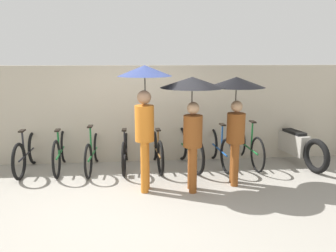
{
  "coord_description": "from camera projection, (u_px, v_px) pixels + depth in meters",
  "views": [
    {
      "loc": [
        -0.02,
        -4.89,
        2.28
      ],
      "look_at": [
        0.51,
        1.09,
        1.0
      ],
      "focal_mm": 35.0,
      "sensor_mm": 36.0,
      "label": 1
    }
  ],
  "objects": [
    {
      "name": "parked_bicycle_1",
      "position": [
        61.0,
        151.0,
        6.67
      ],
      "size": [
        0.44,
        1.73,
        1.04
      ],
      "rotation": [
        0.0,
        0.0,
        1.64
      ],
      "color": "black",
      "rests_on": "ground"
    },
    {
      "name": "parked_bicycle_0",
      "position": [
        27.0,
        153.0,
        6.59
      ],
      "size": [
        0.44,
        1.67,
        0.97
      ],
      "rotation": [
        0.0,
        0.0,
        1.59
      ],
      "color": "black",
      "rests_on": "ground"
    },
    {
      "name": "parked_bicycle_3",
      "position": [
        125.0,
        151.0,
        6.8
      ],
      "size": [
        0.44,
        1.7,
        0.98
      ],
      "rotation": [
        0.0,
        0.0,
        1.55
      ],
      "color": "black",
      "rests_on": "ground"
    },
    {
      "name": "parked_bicycle_6",
      "position": [
        219.0,
        148.0,
        6.93
      ],
      "size": [
        0.44,
        1.7,
        0.98
      ],
      "rotation": [
        0.0,
        0.0,
        1.64
      ],
      "color": "black",
      "rests_on": "ground"
    },
    {
      "name": "pedestrian_trailing",
      "position": [
        236.0,
        100.0,
        5.75
      ],
      "size": [
        1.0,
        1.0,
        1.93
      ],
      "rotation": [
        0.0,
        0.0,
        -0.13
      ],
      "color": "brown",
      "rests_on": "ground"
    },
    {
      "name": "pedestrian_center",
      "position": [
        192.0,
        100.0,
        5.45
      ],
      "size": [
        1.08,
        1.08,
        1.95
      ],
      "rotation": [
        0.0,
        0.0,
        0.0
      ],
      "color": "brown",
      "rests_on": "ground"
    },
    {
      "name": "ground_plane",
      "position": [
        143.0,
        202.0,
        5.24
      ],
      "size": [
        30.0,
        30.0,
        0.0
      ],
      "primitive_type": "plane",
      "color": "gray"
    },
    {
      "name": "pedestrian_leading",
      "position": [
        145.0,
        96.0,
        5.44
      ],
      "size": [
        0.91,
        0.91,
        2.14
      ],
      "rotation": [
        0.0,
        0.0,
        -0.14
      ],
      "color": "#C66B1E",
      "rests_on": "ground"
    },
    {
      "name": "parked_bicycle_7",
      "position": [
        248.0,
        146.0,
        7.06
      ],
      "size": [
        0.44,
        1.81,
        1.05
      ],
      "rotation": [
        0.0,
        0.0,
        1.6
      ],
      "color": "black",
      "rests_on": "ground"
    },
    {
      "name": "back_wall",
      "position": [
        141.0,
        114.0,
        7.11
      ],
      "size": [
        13.61,
        0.12,
        2.1
      ],
      "color": "#B2A893",
      "rests_on": "ground"
    },
    {
      "name": "parked_bicycle_5",
      "position": [
        188.0,
        148.0,
        6.87
      ],
      "size": [
        0.51,
        1.72,
        1.04
      ],
      "rotation": [
        0.0,
        0.0,
        1.77
      ],
      "color": "black",
      "rests_on": "ground"
    },
    {
      "name": "parked_bicycle_4",
      "position": [
        157.0,
        150.0,
        6.84
      ],
      "size": [
        0.44,
        1.66,
        1.09
      ],
      "rotation": [
        0.0,
        0.0,
        1.65
      ],
      "color": "black",
      "rests_on": "ground"
    },
    {
      "name": "parked_bicycle_2",
      "position": [
        93.0,
        152.0,
        6.7
      ],
      "size": [
        0.44,
        1.71,
        1.09
      ],
      "rotation": [
        0.0,
        0.0,
        1.53
      ],
      "color": "black",
      "rests_on": "ground"
    },
    {
      "name": "motorcycle",
      "position": [
        293.0,
        145.0,
        7.14
      ],
      "size": [
        0.69,
        2.1,
        0.91
      ],
      "rotation": [
        0.0,
        0.0,
        1.77
      ],
      "color": "black",
      "rests_on": "ground"
    }
  ]
}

